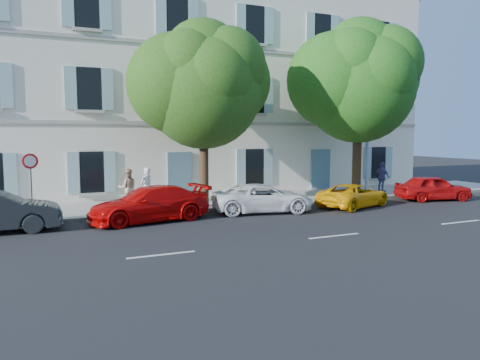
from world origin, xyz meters
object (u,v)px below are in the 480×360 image
street_lamp (370,114)px  pedestrian_a (146,187)px  car_white_coupe (263,198)px  car_red_hatchback (433,188)px  pedestrian_c (382,177)px  pedestrian_b (128,188)px  road_sign (31,172)px  car_red_coupe (149,204)px  tree_right (359,87)px  car_yellow_supercar (354,195)px  tree_left (203,91)px

street_lamp → pedestrian_a: bearing=173.9°
car_white_coupe → street_lamp: bearing=-67.0°
car_red_hatchback → pedestrian_c: bearing=29.7°
pedestrian_b → car_white_coupe: bearing=153.7°
road_sign → pedestrian_c: road_sign is taller
pedestrian_a → pedestrian_c: (13.42, -0.15, -0.04)m
car_red_coupe → pedestrian_a: 2.82m
tree_right → street_lamp: (0.65, -0.15, -1.33)m
car_red_coupe → car_yellow_supercar: 9.66m
tree_right → car_yellow_supercar: bearing=-130.5°
car_yellow_supercar → tree_left: tree_left is taller
road_sign → pedestrian_a: 4.99m
tree_left → car_red_coupe: bearing=-148.7°
tree_left → street_lamp: tree_left is taller
car_yellow_supercar → car_red_hatchback: 5.15m
car_yellow_supercar → tree_right: 5.94m
car_red_coupe → car_yellow_supercar: size_ratio=1.20×
tree_left → tree_right: size_ratio=0.91×
car_red_hatchback → pedestrian_b: (-15.04, 3.39, 0.36)m
tree_right → pedestrian_b: 12.69m
car_red_hatchback → pedestrian_a: pedestrian_a is taller
tree_left → road_sign: (-7.18, -0.26, -3.37)m
tree_left → pedestrian_b: 5.55m
car_red_coupe → pedestrian_a: bearing=160.6°
car_white_coupe → car_yellow_supercar: (4.56, -0.49, -0.07)m
tree_right → pedestrian_a: bearing=174.3°
tree_left → pedestrian_b: (-3.20, 1.27, -4.35)m
pedestrian_a → pedestrian_c: bearing=145.5°
car_white_coupe → pedestrian_b: pedestrian_b is taller
car_red_coupe → street_lamp: 12.74m
car_yellow_supercar → car_red_coupe: bearing=68.5°
car_red_coupe → car_yellow_supercar: car_red_coupe is taller
tree_right → street_lamp: 1.49m
car_red_hatchback → pedestrian_a: 14.60m
car_white_coupe → pedestrian_a: bearing=71.0°
car_yellow_supercar → pedestrian_b: bearing=51.6°
tree_right → pedestrian_b: tree_right is taller
car_white_coupe → pedestrian_b: (-5.33, 2.99, 0.39)m
car_white_coupe → car_red_coupe: bearing=102.2°
road_sign → car_red_hatchback: bearing=-5.6°
car_red_hatchback → road_sign: bearing=98.0°
car_white_coupe → pedestrian_b: size_ratio=2.60×
road_sign → tree_left: bearing=2.1°
street_lamp → pedestrian_b: (-12.31, 1.57, -3.48)m
car_red_coupe → car_red_hatchback: car_red_coupe is taller
road_sign → pedestrian_c: size_ratio=1.50×
tree_right → pedestrian_c: bearing=20.1°
road_sign → street_lamp: 16.48m
tree_left → street_lamp: (9.11, -0.30, -0.87)m
car_red_hatchback → pedestrian_c: 3.05m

